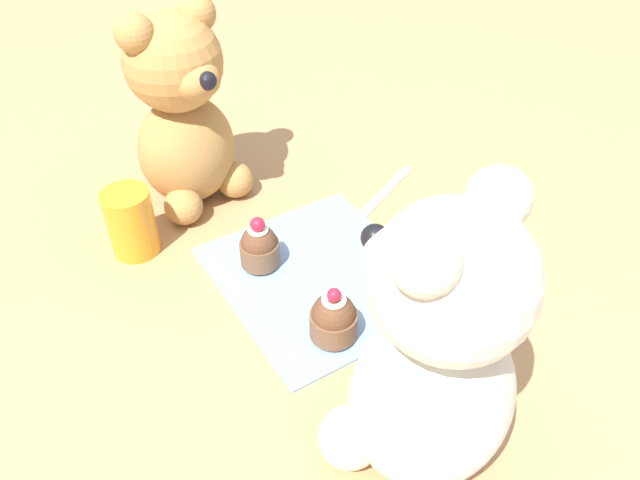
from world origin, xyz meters
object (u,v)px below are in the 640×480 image
object	(u,v)px
teddy_bear_tan	(183,114)
cupcake_near_tan_bear	(259,246)
teaspoon	(385,191)
teddy_bear_cream	(434,356)
juice_glass	(131,222)
cupcake_near_cream_bear	(334,318)

from	to	relation	value
teddy_bear_tan	cupcake_near_tan_bear	world-z (taller)	teddy_bear_tan
cupcake_near_tan_bear	teaspoon	size ratio (longest dim) A/B	0.46
teddy_bear_tan	cupcake_near_tan_bear	bearing A→B (deg)	-99.22
cupcake_near_tan_bear	teaspoon	distance (m)	0.21
teddy_bear_cream	juice_glass	size ratio (longest dim) A/B	3.31
teddy_bear_cream	cupcake_near_tan_bear	xyz separation A→B (m)	(0.01, -0.28, -0.09)
teddy_bear_tan	cupcake_near_tan_bear	distance (m)	0.19
cupcake_near_tan_bear	juice_glass	bearing A→B (deg)	-43.04
teddy_bear_cream	cupcake_near_tan_bear	size ratio (longest dim) A/B	4.26
cupcake_near_cream_bear	cupcake_near_tan_bear	distance (m)	0.14
teddy_bear_cream	teaspoon	bearing A→B (deg)	-138.05
teddy_bear_tan	teaspoon	distance (m)	0.28
teddy_bear_tan	cupcake_near_cream_bear	distance (m)	0.32
teddy_bear_cream	teaspoon	world-z (taller)	teddy_bear_cream
teddy_bear_tan	juice_glass	distance (m)	0.14
juice_glass	teddy_bear_tan	bearing A→B (deg)	-148.66
cupcake_near_cream_bear	teddy_bear_cream	bearing A→B (deg)	87.68
teddy_bear_cream	juice_glass	distance (m)	0.41
teddy_bear_tan	teaspoon	bearing A→B (deg)	-42.81
cupcake_near_cream_bear	cupcake_near_tan_bear	bearing A→B (deg)	-84.73
teddy_bear_tan	cupcake_near_tan_bear	xyz separation A→B (m)	(-0.01, 0.17, -0.09)
cupcake_near_tan_bear	juice_glass	size ratio (longest dim) A/B	0.78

